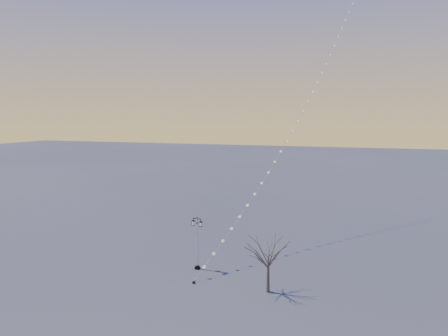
% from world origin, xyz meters
% --- Properties ---
extents(ground, '(300.00, 300.00, 0.00)m').
position_xyz_m(ground, '(0.00, 0.00, 0.00)').
color(ground, '#4A4B4C').
rests_on(ground, ground).
extents(street_lamp, '(1.15, 0.57, 4.61)m').
position_xyz_m(street_lamp, '(-1.53, 1.78, 2.55)').
color(street_lamp, black).
rests_on(street_lamp, ground).
extents(bare_tree, '(2.51, 2.51, 4.16)m').
position_xyz_m(bare_tree, '(5.29, -0.95, 2.89)').
color(bare_tree, brown).
rests_on(bare_tree, ground).
extents(kite_train, '(12.45, 41.67, 35.93)m').
position_xyz_m(kite_train, '(5.32, 19.28, 17.87)').
color(kite_train, black).
rests_on(kite_train, ground).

